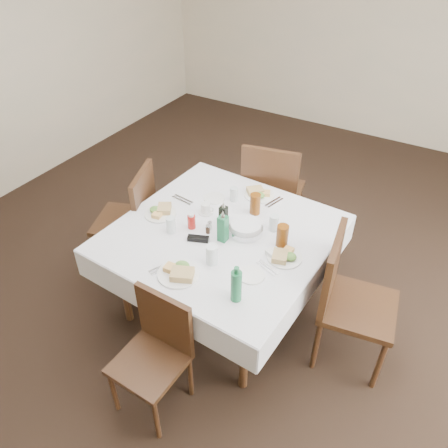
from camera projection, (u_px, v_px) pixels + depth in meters
name	position (u px, v px, depth m)	size (l,w,h in m)	color
ground_plane	(244.00, 291.00, 3.70)	(7.00, 7.00, 0.00)	black
room_shell	(252.00, 94.00, 2.66)	(6.04, 7.04, 2.80)	beige
dining_table	(222.00, 240.00, 3.16)	(1.54, 1.54, 0.76)	#321A11
chair_north	(271.00, 189.00, 3.87)	(0.58, 0.58, 1.04)	#321A11
chair_south	(157.00, 347.00, 2.66)	(0.41, 0.41, 0.84)	#321A11
chair_east	(346.00, 294.00, 2.88)	(0.55, 0.55, 1.01)	#321A11
chair_west	(133.00, 214.00, 3.63)	(0.59, 0.59, 0.97)	#321A11
meal_north	(259.00, 194.00, 3.47)	(0.24, 0.24, 0.05)	white
meal_south	(180.00, 272.00, 2.75)	(0.27, 0.27, 0.06)	white
meal_east	(284.00, 256.00, 2.87)	(0.24, 0.24, 0.05)	white
meal_west	(160.00, 211.00, 3.27)	(0.24, 0.24, 0.05)	white
side_plate_a	(214.00, 198.00, 3.44)	(0.17, 0.17, 0.01)	white
side_plate_b	(251.00, 275.00, 2.75)	(0.17, 0.17, 0.01)	white
water_n	(234.00, 194.00, 3.40)	(0.06, 0.06, 0.11)	silver
water_s	(212.00, 255.00, 2.81)	(0.07, 0.07, 0.14)	silver
water_e	(274.00, 223.00, 3.09)	(0.07, 0.07, 0.12)	silver
water_w	(171.00, 225.00, 3.08)	(0.07, 0.07, 0.12)	silver
iced_tea_a	(255.00, 204.00, 3.24)	(0.08, 0.08, 0.17)	brown
iced_tea_b	(282.00, 236.00, 2.94)	(0.08, 0.08, 0.17)	brown
bread_basket	(246.00, 228.00, 3.08)	(0.24, 0.24, 0.08)	silver
oil_cruet_dark	(223.00, 216.00, 3.11)	(0.05, 0.05, 0.21)	black
oil_cruet_green	(223.00, 228.00, 2.97)	(0.06, 0.06, 0.25)	#1A683C
ketchup_bottle	(191.00, 221.00, 3.12)	(0.06, 0.06, 0.12)	#B41C16
salt_shaker	(210.00, 226.00, 3.11)	(0.03, 0.03, 0.07)	white
pepper_shaker	(208.00, 229.00, 3.08)	(0.03, 0.03, 0.07)	#3D261A
coffee_mug	(206.00, 209.00, 3.27)	(0.12, 0.11, 0.08)	white
sunglasses	(198.00, 239.00, 3.03)	(0.16, 0.10, 0.03)	black
green_bottle	(236.00, 286.00, 2.53)	(0.07, 0.07, 0.25)	#1A683C
sugar_caddy	(271.00, 254.00, 2.89)	(0.09, 0.07, 0.04)	white
cutlery_n	(274.00, 202.00, 3.40)	(0.09, 0.18, 0.01)	silver
cutlery_s	(162.00, 268.00, 2.81)	(0.11, 0.18, 0.01)	silver
cutlery_e	(267.00, 268.00, 2.81)	(0.17, 0.09, 0.01)	silver
cutlery_w	(182.00, 200.00, 3.43)	(0.19, 0.07, 0.01)	silver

